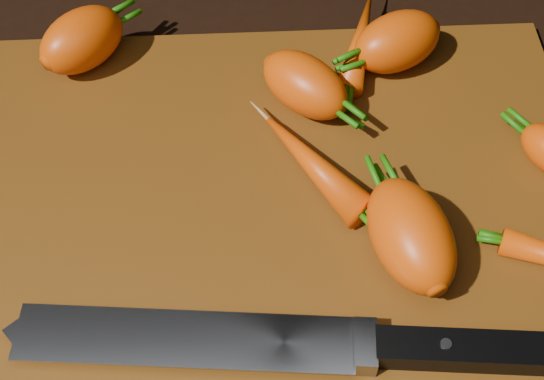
{
  "coord_description": "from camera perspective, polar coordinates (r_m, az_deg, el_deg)",
  "views": [
    {
      "loc": [
        -0.02,
        -0.32,
        0.49
      ],
      "look_at": [
        0.0,
        0.01,
        0.03
      ],
      "focal_mm": 50.0,
      "sensor_mm": 36.0,
      "label": 1
    }
  ],
  "objects": [
    {
      "name": "ground",
      "position": [
        0.59,
        0.05,
        -2.77
      ],
      "size": [
        2.0,
        2.0,
        0.01
      ],
      "primitive_type": "cube",
      "color": "black"
    },
    {
      "name": "cutting_board",
      "position": [
        0.58,
        0.05,
        -2.19
      ],
      "size": [
        0.5,
        0.4,
        0.01
      ],
      "primitive_type": "cube",
      "color": "#59320D",
      "rests_on": "ground"
    },
    {
      "name": "carrot_0",
      "position": [
        0.68,
        -14.12,
        10.91
      ],
      "size": [
        0.09,
        0.09,
        0.05
      ],
      "primitive_type": "ellipsoid",
      "rotation": [
        0.0,
        0.0,
        0.76
      ],
      "color": "#D64A0B",
      "rests_on": "cutting_board"
    },
    {
      "name": "carrot_1",
      "position": [
        0.63,
        2.49,
        7.93
      ],
      "size": [
        0.09,
        0.09,
        0.05
      ],
      "primitive_type": "ellipsoid",
      "rotation": [
        0.0,
        0.0,
        -0.79
      ],
      "color": "#D64A0B",
      "rests_on": "cutting_board"
    },
    {
      "name": "carrot_2",
      "position": [
        0.54,
        10.41,
        -3.37
      ],
      "size": [
        0.08,
        0.1,
        0.06
      ],
      "primitive_type": "ellipsoid",
      "rotation": [
        0.0,
        0.0,
        1.82
      ],
      "color": "#D64A0B",
      "rests_on": "cutting_board"
    },
    {
      "name": "carrot_3",
      "position": [
        0.67,
        9.4,
        10.96
      ],
      "size": [
        0.09,
        0.08,
        0.05
      ],
      "primitive_type": "ellipsoid",
      "rotation": [
        0.0,
        0.0,
        3.59
      ],
      "color": "#D64A0B",
      "rests_on": "cutting_board"
    },
    {
      "name": "carrot_5",
      "position": [
        0.68,
        6.63,
        11.0
      ],
      "size": [
        0.05,
        0.12,
        0.02
      ],
      "primitive_type": "ellipsoid",
      "rotation": [
        0.0,
        0.0,
        1.3
      ],
      "color": "#D64A0B",
      "rests_on": "cutting_board"
    },
    {
      "name": "carrot_7",
      "position": [
        0.58,
        3.16,
        1.91
      ],
      "size": [
        0.09,
        0.11,
        0.03
      ],
      "primitive_type": "ellipsoid",
      "rotation": [
        0.0,
        0.0,
        2.17
      ],
      "color": "#D64A0B",
      "rests_on": "cutting_board"
    },
    {
      "name": "knife",
      "position": [
        0.51,
        -4.1,
        -11.21
      ],
      "size": [
        0.37,
        0.07,
        0.02
      ],
      "rotation": [
        0.0,
        0.0,
        -0.09
      ],
      "color": "gray",
      "rests_on": "cutting_board"
    }
  ]
}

